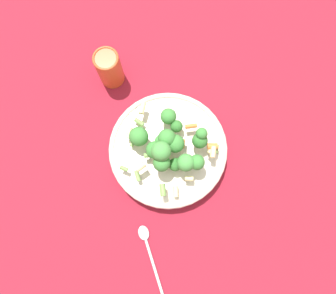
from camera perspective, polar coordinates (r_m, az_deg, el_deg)
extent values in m
plane|color=maroon|center=(0.85, 0.00, -0.85)|extent=(3.00, 3.00, 0.00)
cylinder|color=beige|center=(0.83, 0.00, -0.59)|extent=(0.29, 0.29, 0.04)
torus|color=beige|center=(0.81, 0.00, -0.31)|extent=(0.29, 0.29, 0.01)
cylinder|color=#8CB766|center=(0.79, -2.26, -0.89)|extent=(0.01, 0.01, 0.02)
sphere|color=#3D8438|center=(0.77, -2.33, -0.51)|extent=(0.04, 0.04, 0.04)
cylinder|color=#8CB766|center=(0.77, -0.20, 1.11)|extent=(0.01, 0.01, 0.02)
sphere|color=#3D8438|center=(0.74, -0.20, 1.61)|extent=(0.04, 0.04, 0.04)
cylinder|color=#8CB766|center=(0.79, 1.22, -3.32)|extent=(0.01, 0.01, 0.01)
sphere|color=#33722D|center=(0.77, 1.26, -3.08)|extent=(0.03, 0.03, 0.03)
cylinder|color=#8CB766|center=(0.77, 5.75, 2.02)|extent=(0.01, 0.01, 0.01)
sphere|color=#3D8438|center=(0.76, 5.88, 2.36)|extent=(0.03, 0.03, 0.03)
cylinder|color=#8CB766|center=(0.77, 5.05, -2.72)|extent=(0.01, 0.01, 0.01)
sphere|color=#3D8438|center=(0.75, 5.20, -2.44)|extent=(0.04, 0.04, 0.04)
cylinder|color=#8CB766|center=(0.81, 1.46, 3.28)|extent=(0.01, 0.01, 0.01)
sphere|color=#33722D|center=(0.79, 1.50, 3.63)|extent=(0.03, 0.03, 0.03)
cylinder|color=#8CB766|center=(0.75, -0.90, -1.37)|extent=(0.02, 0.02, 0.02)
sphere|color=#479342|center=(0.72, -0.94, -0.91)|extent=(0.05, 0.05, 0.05)
cylinder|color=#8CB766|center=(0.77, 3.04, -3.05)|extent=(0.01, 0.01, 0.01)
sphere|color=#479342|center=(0.74, 3.14, -2.74)|extent=(0.04, 0.04, 0.04)
cylinder|color=#8CB766|center=(0.80, -4.94, 1.34)|extent=(0.02, 0.02, 0.02)
sphere|color=#3D8438|center=(0.77, -5.13, 1.85)|extent=(0.05, 0.05, 0.05)
cylinder|color=#8CB766|center=(0.80, -1.21, 0.80)|extent=(0.01, 0.01, 0.01)
sphere|color=#479342|center=(0.78, -1.24, 1.10)|extent=(0.03, 0.03, 0.03)
cylinder|color=#8CB766|center=(0.77, -1.07, -3.14)|extent=(0.01, 0.01, 0.02)
sphere|color=#3D8438|center=(0.74, -1.11, -2.81)|extent=(0.04, 0.04, 0.04)
cylinder|color=#8CB766|center=(0.79, 5.42, 0.76)|extent=(0.01, 0.01, 0.01)
sphere|color=#33722D|center=(0.77, 5.57, 1.12)|extent=(0.04, 0.04, 0.04)
cylinder|color=#8CB766|center=(0.81, 0.07, 4.83)|extent=(0.01, 0.01, 0.02)
sphere|color=#3D8438|center=(0.79, 0.07, 5.37)|extent=(0.04, 0.04, 0.04)
cylinder|color=#8CB766|center=(0.78, 1.23, 0.18)|extent=(0.02, 0.02, 0.01)
sphere|color=#3D8438|center=(0.75, 1.27, 0.60)|extent=(0.04, 0.04, 0.04)
cylinder|color=beige|center=(0.80, -4.50, 6.72)|extent=(0.03, 0.02, 0.01)
cylinder|color=#729E4C|center=(0.81, -5.04, 4.34)|extent=(0.01, 0.03, 0.01)
cylinder|color=#729E4C|center=(0.78, -7.69, -3.75)|extent=(0.01, 0.02, 0.01)
cylinder|color=#729E4C|center=(0.78, -5.33, -5.01)|extent=(0.02, 0.03, 0.01)
cylinder|color=#729E4C|center=(0.77, -3.09, -1.40)|extent=(0.03, 0.03, 0.01)
cylinder|color=beige|center=(0.76, -4.77, -3.46)|extent=(0.03, 0.02, 0.01)
cylinder|color=orange|center=(0.78, 7.73, 0.13)|extent=(0.03, 0.03, 0.01)
cylinder|color=beige|center=(0.78, 7.70, -0.49)|extent=(0.03, 0.02, 0.01)
cylinder|color=beige|center=(0.78, 2.28, 1.26)|extent=(0.01, 0.02, 0.01)
cylinder|color=beige|center=(0.77, 3.69, -5.52)|extent=(0.02, 0.02, 0.01)
cylinder|color=#729E4C|center=(0.79, 8.37, -0.36)|extent=(0.02, 0.02, 0.01)
cylinder|color=#729E4C|center=(0.80, -5.94, 0.93)|extent=(0.03, 0.01, 0.01)
cylinder|color=orange|center=(0.77, 2.48, 0.51)|extent=(0.02, 0.02, 0.01)
cylinder|color=orange|center=(0.79, 4.04, 3.64)|extent=(0.03, 0.03, 0.01)
cylinder|color=orange|center=(0.78, -1.11, -2.30)|extent=(0.03, 0.02, 0.01)
cylinder|color=#729E4C|center=(0.76, -0.91, -7.51)|extent=(0.03, 0.03, 0.01)
cylinder|color=beige|center=(0.78, 1.37, -7.77)|extent=(0.03, 0.02, 0.01)
cylinder|color=beige|center=(0.77, 7.86, -0.88)|extent=(0.03, 0.02, 0.01)
cylinder|color=beige|center=(0.80, -6.73, 2.44)|extent=(0.03, 0.02, 0.01)
cylinder|color=#729E4C|center=(0.78, 1.96, 0.99)|extent=(0.02, 0.03, 0.01)
cylinder|color=#CC4C23|center=(0.87, -10.17, 13.30)|extent=(0.06, 0.06, 0.11)
torus|color=#CC4C23|center=(0.82, -10.85, 14.94)|extent=(0.06, 0.06, 0.01)
cylinder|color=silver|center=(0.83, -2.21, -20.81)|extent=(0.10, 0.12, 0.01)
ellipsoid|color=silver|center=(0.83, -4.26, -14.70)|extent=(0.04, 0.04, 0.01)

